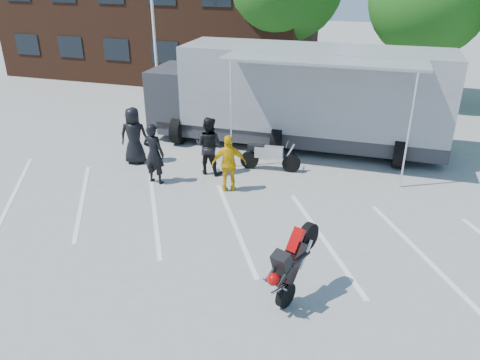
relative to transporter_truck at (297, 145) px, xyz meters
The scene contains 10 objects.
ground 7.52m from the transporter_truck, 94.72° to the right, with size 100.00×100.00×0.00m, color #979792.
parking_bay_lines 6.53m from the transporter_truck, 95.44° to the right, with size 18.00×5.00×0.01m, color white.
office_building 15.34m from the transporter_truck, 135.31° to the left, with size 18.00×8.00×7.00m, color #492617.
transporter_truck is the anchor object (origin of this frame).
parked_motorcycle 2.68m from the transporter_truck, 98.68° to the right, with size 0.70×2.09×1.09m, color silver, non-canonical shape.
stunt_bike_rider 8.95m from the transporter_truck, 78.20° to the right, with size 0.73×1.55×1.83m, color black, non-canonical shape.
spectator_leather_a 6.22m from the transporter_truck, 146.01° to the right, with size 0.98×0.63×2.00m, color black.
spectator_leather_b 6.05m from the transporter_truck, 127.93° to the right, with size 0.72×0.47×1.97m, color black.
spectator_leather_c 4.29m from the transporter_truck, 123.35° to the right, with size 0.95×0.74×1.95m, color black.
spectator_hivis 4.80m from the transporter_truck, 105.12° to the right, with size 1.05×0.44×1.80m, color yellow.
Camera 1 is at (3.65, -9.40, 6.46)m, focal length 35.00 mm.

